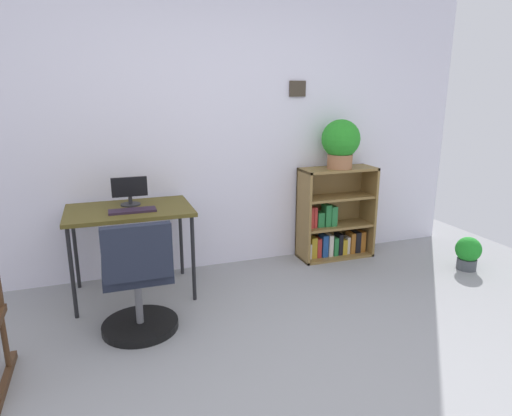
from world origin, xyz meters
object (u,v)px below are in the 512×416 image
(monitor, at_px, (130,191))
(bookshelf_low, at_px, (333,218))
(desk, at_px, (130,216))
(potted_plant_floor, at_px, (468,252))
(potted_plant_on_shelf, at_px, (341,142))
(office_chair, at_px, (138,286))
(keyboard, at_px, (132,211))

(monitor, xyz_separation_m, bookshelf_low, (1.93, 0.14, -0.45))
(desk, relative_size, potted_plant_floor, 3.08)
(desk, xyz_separation_m, potted_plant_on_shelf, (1.96, 0.19, 0.48))
(monitor, height_order, bookshelf_low, monitor)
(monitor, relative_size, bookshelf_low, 0.31)
(potted_plant_on_shelf, bearing_deg, potted_plant_floor, -34.69)
(potted_plant_floor, bearing_deg, office_chair, -177.13)
(office_chair, height_order, bookshelf_low, bookshelf_low)
(potted_plant_on_shelf, distance_m, potted_plant_floor, 1.56)
(office_chair, height_order, potted_plant_on_shelf, potted_plant_on_shelf)
(keyboard, xyz_separation_m, bookshelf_low, (1.93, 0.35, -0.34))
(bookshelf_low, bearing_deg, potted_plant_on_shelf, -77.73)
(bookshelf_low, bearing_deg, monitor, -175.84)
(desk, height_order, bookshelf_low, bookshelf_low)
(bookshelf_low, height_order, potted_plant_on_shelf, potted_plant_on_shelf)
(bookshelf_low, bearing_deg, keyboard, -169.79)
(desk, bearing_deg, monitor, 78.45)
(office_chair, xyz_separation_m, potted_plant_on_shelf, (1.97, 0.84, 0.80))
(potted_plant_floor, bearing_deg, bookshelf_low, 143.71)
(office_chair, distance_m, bookshelf_low, 2.15)
(keyboard, height_order, bookshelf_low, bookshelf_low)
(keyboard, xyz_separation_m, office_chair, (-0.03, -0.54, -0.38))
(keyboard, relative_size, potted_plant_on_shelf, 0.76)
(desk, relative_size, keyboard, 2.73)
(keyboard, bearing_deg, bookshelf_low, 10.21)
(potted_plant_on_shelf, bearing_deg, bookshelf_low, 102.27)
(monitor, distance_m, bookshelf_low, 1.98)
(desk, relative_size, potted_plant_on_shelf, 2.08)
(desk, height_order, office_chair, office_chair)
(desk, bearing_deg, potted_plant_on_shelf, 5.41)
(office_chair, distance_m, potted_plant_floor, 2.97)
(monitor, bearing_deg, office_chair, -92.35)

